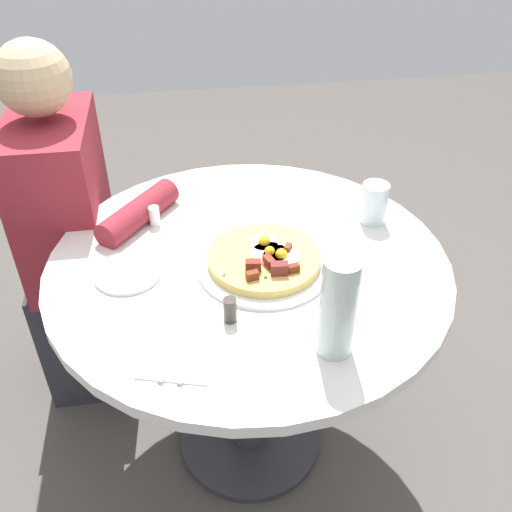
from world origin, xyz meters
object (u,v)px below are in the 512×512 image
object	(u,v)px
water_bottle	(338,307)
salt_shaker	(154,216)
dining_table	(249,311)
pepper_shaker	(230,310)
knife	(172,346)
pizza_plate	(264,264)
water_glass	(374,203)
person_seated	(76,253)
fork	(190,348)
breakfast_pizza	(265,258)
bread_plate	(128,273)

from	to	relation	value
water_bottle	salt_shaker	world-z (taller)	water_bottle
dining_table	pepper_shaker	size ratio (longest dim) A/B	16.85
knife	pizza_plate	bearing A→B (deg)	-27.78
salt_shaker	water_glass	bearing A→B (deg)	83.28
pizza_plate	salt_shaker	world-z (taller)	salt_shaker
person_seated	water_glass	xyz separation A→B (m)	(0.25, 0.82, 0.26)
knife	water_glass	bearing A→B (deg)	-38.46
pizza_plate	water_bottle	world-z (taller)	water_bottle
dining_table	fork	distance (m)	0.36
pizza_plate	water_bottle	xyz separation A→B (m)	(0.28, 0.09, 0.10)
dining_table	pepper_shaker	distance (m)	0.29
person_seated	knife	xyz separation A→B (m)	(0.64, 0.29, 0.21)
pizza_plate	water_glass	world-z (taller)	water_glass
breakfast_pizza	fork	world-z (taller)	breakfast_pizza
water_glass	bread_plate	bearing A→B (deg)	-77.81
water_bottle	pepper_shaker	world-z (taller)	water_bottle
dining_table	fork	size ratio (longest dim) A/B	5.32
bread_plate	pepper_shaker	xyz separation A→B (m)	(0.18, 0.22, 0.02)
salt_shaker	pepper_shaker	size ratio (longest dim) A/B	0.92
breakfast_pizza	pepper_shaker	distance (m)	0.20
person_seated	water_bottle	size ratio (longest dim) A/B	5.17
pepper_shaker	breakfast_pizza	bearing A→B (deg)	149.08
pizza_plate	salt_shaker	xyz separation A→B (m)	(-0.22, -0.25, 0.02)
water_bottle	salt_shaker	xyz separation A→B (m)	(-0.50, -0.34, -0.08)
pepper_shaker	water_glass	bearing A→B (deg)	128.10
fork	pepper_shaker	bearing A→B (deg)	-34.50
breakfast_pizza	pizza_plate	bearing A→B (deg)	-131.61
fork	pepper_shaker	size ratio (longest dim) A/B	3.16
knife	water_bottle	xyz separation A→B (m)	(0.05, 0.32, 0.10)
bread_plate	pepper_shaker	size ratio (longest dim) A/B	2.73
dining_table	pizza_plate	bearing A→B (deg)	44.88
fork	knife	size ratio (longest dim) A/B	1.00
knife	salt_shaker	world-z (taller)	salt_shaker
dining_table	water_bottle	bearing A→B (deg)	21.96
water_glass	salt_shaker	size ratio (longest dim) A/B	2.08
person_seated	water_glass	bearing A→B (deg)	72.88
person_seated	pizza_plate	bearing A→B (deg)	51.71
knife	pepper_shaker	distance (m)	0.14
pizza_plate	breakfast_pizza	bearing A→B (deg)	48.39
breakfast_pizza	salt_shaker	distance (m)	0.33
person_seated	salt_shaker	size ratio (longest dim) A/B	21.80
knife	bread_plate	bearing A→B (deg)	36.18
breakfast_pizza	fork	xyz separation A→B (m)	(0.24, -0.19, -0.02)
person_seated	knife	distance (m)	0.73
salt_shaker	person_seated	bearing A→B (deg)	-125.75
knife	salt_shaker	xyz separation A→B (m)	(-0.45, -0.03, 0.02)
breakfast_pizza	bread_plate	world-z (taller)	breakfast_pizza
fork	knife	distance (m)	0.04
pizza_plate	salt_shaker	bearing A→B (deg)	-130.74
bread_plate	pizza_plate	bearing A→B (deg)	87.28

